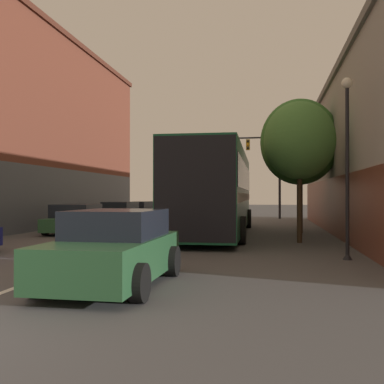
{
  "coord_description": "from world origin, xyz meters",
  "views": [
    {
      "loc": [
        4.71,
        -4.32,
        1.74
      ],
      "look_at": [
        1.42,
        14.64,
        1.88
      ],
      "focal_mm": 42.0,
      "sensor_mm": 36.0,
      "label": 1
    }
  ],
  "objects_px": {
    "parked_car_left_near": "(78,219)",
    "parked_car_left_mid": "(141,211)",
    "traffic_signal_gantry": "(248,157)",
    "street_tree_far": "(300,142)",
    "street_lamp": "(347,158)",
    "hatchback_foreground": "(114,249)",
    "street_tree_near": "(299,141)",
    "bus": "(216,189)",
    "parked_car_left_distant": "(121,214)"
  },
  "relations": [
    {
      "from": "hatchback_foreground",
      "to": "street_lamp",
      "type": "relative_size",
      "value": 0.8
    },
    {
      "from": "hatchback_foreground",
      "to": "traffic_signal_gantry",
      "type": "bearing_deg",
      "value": -2.45
    },
    {
      "from": "hatchback_foreground",
      "to": "parked_car_left_mid",
      "type": "distance_m",
      "value": 23.57
    },
    {
      "from": "parked_car_left_near",
      "to": "parked_car_left_mid",
      "type": "relative_size",
      "value": 1.03
    },
    {
      "from": "parked_car_left_distant",
      "to": "street_lamp",
      "type": "bearing_deg",
      "value": -137.14
    },
    {
      "from": "parked_car_left_near",
      "to": "parked_car_left_distant",
      "type": "distance_m",
      "value": 5.25
    },
    {
      "from": "parked_car_left_near",
      "to": "traffic_signal_gantry",
      "type": "height_order",
      "value": "traffic_signal_gantry"
    },
    {
      "from": "traffic_signal_gantry",
      "to": "parked_car_left_mid",
      "type": "bearing_deg",
      "value": -157.76
    },
    {
      "from": "street_lamp",
      "to": "street_tree_far",
      "type": "height_order",
      "value": "street_tree_far"
    },
    {
      "from": "hatchback_foreground",
      "to": "traffic_signal_gantry",
      "type": "distance_m",
      "value": 26.15
    },
    {
      "from": "bus",
      "to": "street_tree_far",
      "type": "relative_size",
      "value": 2.08
    },
    {
      "from": "bus",
      "to": "traffic_signal_gantry",
      "type": "distance_m",
      "value": 14.44
    },
    {
      "from": "parked_car_left_near",
      "to": "street_tree_far",
      "type": "bearing_deg",
      "value": -83.82
    },
    {
      "from": "street_lamp",
      "to": "street_tree_far",
      "type": "relative_size",
      "value": 0.79
    },
    {
      "from": "bus",
      "to": "hatchback_foreground",
      "type": "height_order",
      "value": "bus"
    },
    {
      "from": "hatchback_foreground",
      "to": "parked_car_left_mid",
      "type": "relative_size",
      "value": 0.91
    },
    {
      "from": "parked_car_left_near",
      "to": "hatchback_foreground",
      "type": "bearing_deg",
      "value": -156.4
    },
    {
      "from": "hatchback_foreground",
      "to": "parked_car_left_distant",
      "type": "xyz_separation_m",
      "value": [
        -5.48,
        16.49,
        -0.04
      ]
    },
    {
      "from": "bus",
      "to": "parked_car_left_distant",
      "type": "distance_m",
      "value": 7.9
    },
    {
      "from": "parked_car_left_distant",
      "to": "traffic_signal_gantry",
      "type": "relative_size",
      "value": 0.52
    },
    {
      "from": "street_tree_far",
      "to": "parked_car_left_near",
      "type": "bearing_deg",
      "value": -170.15
    },
    {
      "from": "hatchback_foreground",
      "to": "parked_car_left_near",
      "type": "bearing_deg",
      "value": 27.83
    },
    {
      "from": "bus",
      "to": "parked_car_left_distant",
      "type": "xyz_separation_m",
      "value": [
        -6.07,
        4.85,
        -1.4
      ]
    },
    {
      "from": "parked_car_left_near",
      "to": "parked_car_left_distant",
      "type": "height_order",
      "value": "parked_car_left_distant"
    },
    {
      "from": "parked_car_left_mid",
      "to": "traffic_signal_gantry",
      "type": "xyz_separation_m",
      "value": [
        7.5,
        3.07,
        4.01
      ]
    },
    {
      "from": "parked_car_left_distant",
      "to": "street_tree_near",
      "type": "distance_m",
      "value": 12.76
    },
    {
      "from": "parked_car_left_distant",
      "to": "street_tree_near",
      "type": "relative_size",
      "value": 0.8
    },
    {
      "from": "traffic_signal_gantry",
      "to": "hatchback_foreground",
      "type": "bearing_deg",
      "value": -93.01
    },
    {
      "from": "street_tree_far",
      "to": "street_lamp",
      "type": "bearing_deg",
      "value": -85.37
    },
    {
      "from": "parked_car_left_distant",
      "to": "street_lamp",
      "type": "xyz_separation_m",
      "value": [
        10.52,
        -12.13,
        2.09
      ]
    },
    {
      "from": "hatchback_foreground",
      "to": "parked_car_left_near",
      "type": "relative_size",
      "value": 0.88
    },
    {
      "from": "street_tree_near",
      "to": "parked_car_left_mid",
      "type": "bearing_deg",
      "value": 125.74
    },
    {
      "from": "street_tree_near",
      "to": "street_lamp",
      "type": "bearing_deg",
      "value": -76.79
    },
    {
      "from": "hatchback_foreground",
      "to": "parked_car_left_distant",
      "type": "relative_size",
      "value": 0.95
    },
    {
      "from": "bus",
      "to": "hatchback_foreground",
      "type": "relative_size",
      "value": 3.28
    },
    {
      "from": "parked_car_left_distant",
      "to": "street_lamp",
      "type": "distance_m",
      "value": 16.2
    },
    {
      "from": "traffic_signal_gantry",
      "to": "street_tree_far",
      "type": "height_order",
      "value": "traffic_signal_gantry"
    },
    {
      "from": "bus",
      "to": "street_tree_far",
      "type": "distance_m",
      "value": 4.54
    },
    {
      "from": "street_tree_near",
      "to": "traffic_signal_gantry",
      "type": "bearing_deg",
      "value": 98.88
    },
    {
      "from": "hatchback_foreground",
      "to": "parked_car_left_near",
      "type": "distance_m",
      "value": 12.65
    },
    {
      "from": "parked_car_left_near",
      "to": "parked_car_left_mid",
      "type": "xyz_separation_m",
      "value": [
        -0.34,
        11.5,
        -0.0
      ]
    },
    {
      "from": "hatchback_foreground",
      "to": "street_tree_near",
      "type": "height_order",
      "value": "street_tree_near"
    },
    {
      "from": "parked_car_left_distant",
      "to": "street_tree_far",
      "type": "relative_size",
      "value": 0.67
    },
    {
      "from": "parked_car_left_mid",
      "to": "street_lamp",
      "type": "distance_m",
      "value": 21.63
    },
    {
      "from": "bus",
      "to": "parked_car_left_mid",
      "type": "height_order",
      "value": "bus"
    },
    {
      "from": "bus",
      "to": "parked_car_left_near",
      "type": "xyz_separation_m",
      "value": [
        -6.39,
        -0.39,
        -1.41
      ]
    },
    {
      "from": "parked_car_left_distant",
      "to": "street_tree_far",
      "type": "height_order",
      "value": "street_tree_far"
    },
    {
      "from": "traffic_signal_gantry",
      "to": "street_tree_near",
      "type": "relative_size",
      "value": 1.53
    },
    {
      "from": "hatchback_foreground",
      "to": "street_tree_near",
      "type": "xyz_separation_m",
      "value": [
        4.05,
        8.59,
        3.06
      ]
    },
    {
      "from": "parked_car_left_distant",
      "to": "street_lamp",
      "type": "relative_size",
      "value": 0.84
    }
  ]
}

